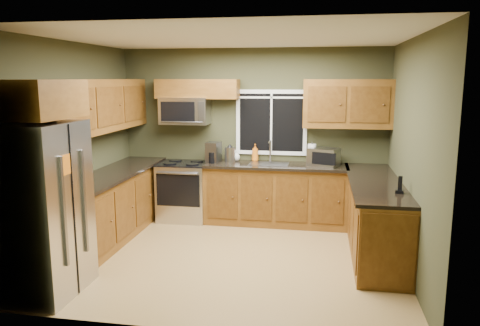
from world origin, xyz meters
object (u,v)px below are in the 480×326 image
(coffee_maker, at_px, (213,153))
(kettle, at_px, (230,154))
(toaster_oven, at_px, (324,157))
(microwave, at_px, (185,111))
(cordless_phone, at_px, (400,188))
(refrigerator, at_px, (41,210))
(soap_bottle_c, at_px, (236,155))
(range, at_px, (184,191))
(soap_bottle_a, at_px, (255,153))
(paper_towel_roll, at_px, (312,154))

(coffee_maker, distance_m, kettle, 0.26)
(toaster_oven, relative_size, kettle, 1.77)
(microwave, relative_size, cordless_phone, 3.80)
(refrigerator, bearing_deg, cordless_phone, 17.80)
(microwave, xyz_separation_m, kettle, (0.73, -0.06, -0.66))
(soap_bottle_c, bearing_deg, range, -165.69)
(coffee_maker, relative_size, soap_bottle_c, 1.82)
(range, relative_size, microwave, 1.23)
(soap_bottle_c, relative_size, cordless_phone, 0.87)
(coffee_maker, bearing_deg, microwave, 166.55)
(toaster_oven, xyz_separation_m, soap_bottle_c, (-1.38, 0.19, -0.05))
(refrigerator, height_order, toaster_oven, refrigerator)
(toaster_oven, height_order, kettle, kettle)
(toaster_oven, bearing_deg, soap_bottle_a, 168.59)
(toaster_oven, distance_m, soap_bottle_c, 1.39)
(soap_bottle_c, distance_m, cordless_phone, 2.85)
(refrigerator, relative_size, cordless_phone, 8.99)
(range, bearing_deg, paper_towel_roll, 5.13)
(coffee_maker, bearing_deg, kettle, 13.18)
(microwave, relative_size, soap_bottle_c, 4.38)
(microwave, relative_size, toaster_oven, 1.48)
(cordless_phone, bearing_deg, microwave, 150.53)
(coffee_maker, height_order, kettle, coffee_maker)
(microwave, bearing_deg, coffee_maker, -13.45)
(range, bearing_deg, cordless_phone, -27.48)
(refrigerator, bearing_deg, coffee_maker, 67.27)
(microwave, xyz_separation_m, paper_towel_roll, (1.99, 0.04, -0.64))
(range, xyz_separation_m, paper_towel_roll, (1.99, 0.18, 0.62))
(soap_bottle_a, bearing_deg, cordless_phone, -43.22)
(refrigerator, distance_m, cordless_phone, 3.91)
(paper_towel_roll, bearing_deg, cordless_phone, -59.44)
(microwave, bearing_deg, cordless_phone, -29.47)
(range, height_order, soap_bottle_a, soap_bottle_a)
(range, distance_m, kettle, 0.95)
(soap_bottle_a, bearing_deg, refrigerator, -120.92)
(refrigerator, height_order, paper_towel_roll, refrigerator)
(coffee_maker, distance_m, soap_bottle_a, 0.66)
(soap_bottle_c, height_order, cordless_phone, cordless_phone)
(range, bearing_deg, coffee_maker, 2.54)
(toaster_oven, height_order, coffee_maker, coffee_maker)
(kettle, distance_m, paper_towel_roll, 1.27)
(range, height_order, soap_bottle_c, soap_bottle_c)
(toaster_oven, distance_m, cordless_phone, 1.81)
(coffee_maker, relative_size, cordless_phone, 1.58)
(microwave, relative_size, soap_bottle_a, 2.78)
(refrigerator, distance_m, microwave, 3.10)
(refrigerator, relative_size, soap_bottle_a, 6.58)
(kettle, height_order, paper_towel_roll, paper_towel_roll)
(refrigerator, height_order, soap_bottle_c, refrigerator)
(coffee_maker, height_order, soap_bottle_a, coffee_maker)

